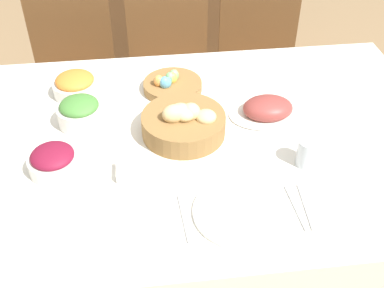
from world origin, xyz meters
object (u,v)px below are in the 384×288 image
(chair_far_left, at_px, (72,74))
(bread_basket, at_px, (184,123))
(egg_basket, at_px, (172,85))
(carrot_bowl, at_px, (75,85))
(ham_platter, at_px, (268,109))
(green_salad_bowl, at_px, (80,112))
(fork, at_px, (184,218))
(chair_far_center, at_px, (172,68))
(chair_far_right, at_px, (260,62))
(beet_salad_bowl, at_px, (53,161))
(spoon, at_px, (306,207))
(drinking_cup, at_px, (308,153))
(dinner_plate, at_px, (241,212))
(butter_dish, at_px, (136,170))
(knife, at_px, (296,207))

(chair_far_left, relative_size, bread_basket, 3.12)
(egg_basket, xyz_separation_m, carrot_bowl, (-0.37, 0.02, 0.02))
(ham_platter, xyz_separation_m, green_salad_bowl, (-0.66, 0.03, 0.02))
(ham_platter, relative_size, fork, 1.55)
(chair_far_center, height_order, chair_far_right, same)
(chair_far_center, relative_size, beet_salad_bowl, 5.62)
(chair_far_right, xyz_separation_m, carrot_bowl, (-0.88, -0.59, 0.30))
(beet_salad_bowl, distance_m, spoon, 0.78)
(egg_basket, distance_m, spoon, 0.74)
(fork, bearing_deg, drinking_cup, 20.56)
(chair_far_center, xyz_separation_m, dinner_plate, (0.09, -1.27, 0.27))
(ham_platter, bearing_deg, spoon, -89.72)
(egg_basket, bearing_deg, chair_far_left, 127.39)
(butter_dish, bearing_deg, bread_basket, 47.00)
(fork, bearing_deg, dinner_plate, -3.34)
(chair_far_left, distance_m, carrot_bowl, 0.67)
(bread_basket, relative_size, fork, 1.60)
(beet_salad_bowl, bearing_deg, butter_dish, -11.19)
(fork, bearing_deg, spoon, -3.34)
(chair_far_right, bearing_deg, knife, -95.66)
(chair_far_center, bearing_deg, spoon, -79.43)
(egg_basket, bearing_deg, knife, -65.71)
(egg_basket, distance_m, fork, 0.66)
(carrot_bowl, distance_m, spoon, 0.97)
(green_salad_bowl, bearing_deg, chair_far_left, 99.46)
(bread_basket, distance_m, drinking_cup, 0.42)
(bread_basket, height_order, butter_dish, bread_basket)
(fork, relative_size, spoon, 1.00)
(ham_platter, distance_m, beet_salad_bowl, 0.76)
(ham_platter, distance_m, fork, 0.58)
(spoon, bearing_deg, chair_far_right, 84.89)
(bread_basket, bearing_deg, dinner_plate, -72.78)
(chair_far_right, height_order, beet_salad_bowl, chair_far_right)
(egg_basket, distance_m, beet_salad_bowl, 0.58)
(chair_far_center, bearing_deg, chair_far_left, 178.23)
(chair_far_left, height_order, drinking_cup, chair_far_left)
(egg_basket, distance_m, carrot_bowl, 0.37)
(beet_salad_bowl, xyz_separation_m, spoon, (0.74, -0.25, -0.04))
(knife, relative_size, drinking_cup, 1.93)
(chair_far_left, xyz_separation_m, beet_salad_bowl, (0.06, -1.02, 0.30))
(chair_far_left, relative_size, spoon, 4.99)
(carrot_bowl, relative_size, drinking_cup, 1.84)
(drinking_cup, bearing_deg, butter_dish, 178.00)
(spoon, relative_size, drinking_cup, 1.93)
(beet_salad_bowl, bearing_deg, green_salad_bowl, 73.27)
(knife, bearing_deg, spoon, -3.34)
(beet_salad_bowl, height_order, carrot_bowl, carrot_bowl)
(beet_salad_bowl, height_order, fork, beet_salad_bowl)
(chair_far_left, height_order, green_salad_bowl, chair_far_left)
(chair_far_right, xyz_separation_m, fork, (-0.54, -1.27, 0.27))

